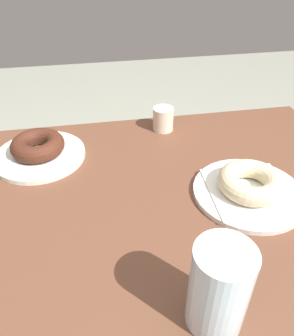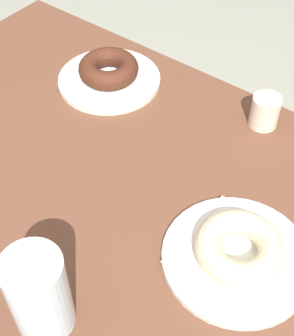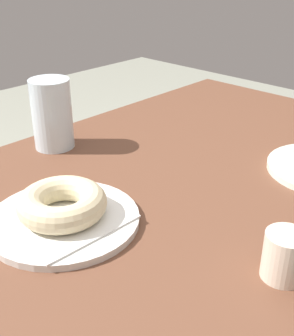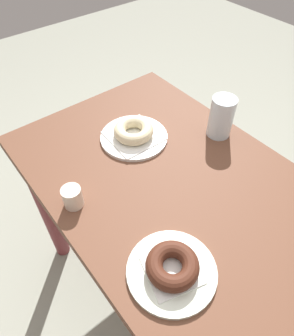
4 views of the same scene
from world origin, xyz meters
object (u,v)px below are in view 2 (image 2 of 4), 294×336
Objects in this scene: plate_sugar_ring at (236,258)px; sugar_jar at (265,111)px; water_glass at (39,294)px; donut_sugar_ring at (239,247)px; plate_chocolate_ring at (109,80)px; donut_chocolate_ring at (109,68)px.

plate_sugar_ring is 0.31m from sugar_jar.
sugar_jar is (0.11, -0.29, 0.03)m from plate_sugar_ring.
water_glass reaches higher than plate_sugar_ring.
donut_sugar_ring is at bearing 0.00° from plate_sugar_ring.
plate_chocolate_ring is 0.32m from sugar_jar.
donut_sugar_ring is at bearing 153.56° from plate_chocolate_ring.
plate_chocolate_ring is at bearing 14.08° from sugar_jar.
donut_chocolate_ring is 0.94× the size of donut_sugar_ring.
donut_chocolate_ring is 0.47m from plate_sugar_ring.
donut_sugar_ring is (-0.42, 0.21, 0.03)m from plate_chocolate_ring.
sugar_jar is (-0.31, -0.08, -0.00)m from donut_chocolate_ring.
donut_chocolate_ring is at bearing -26.44° from donut_sugar_ring.
donut_chocolate_ring is 0.47m from donut_sugar_ring.
plate_chocolate_ring is 1.61× the size of donut_sugar_ring.
water_glass is (0.15, 0.23, 0.04)m from donut_sugar_ring.
plate_chocolate_ring is at bearing -59.16° from water_glass.
plate_sugar_ring is 1.71× the size of donut_sugar_ring.
donut_sugar_ring is 0.31m from sugar_jar.
donut_sugar_ring is at bearing 111.36° from sugar_jar.
plate_sugar_ring is (-0.42, 0.21, -0.03)m from donut_chocolate_ring.
water_glass is 2.25× the size of sugar_jar.
donut_chocolate_ring is 0.55× the size of plate_sugar_ring.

